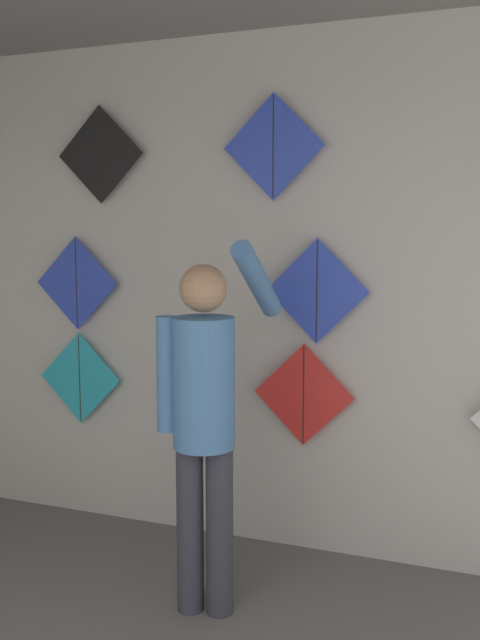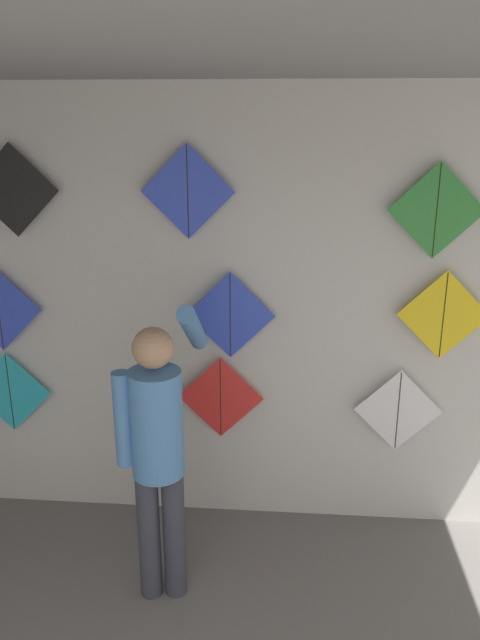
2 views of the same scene
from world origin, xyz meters
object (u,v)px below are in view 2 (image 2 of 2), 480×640
at_px(kite_8, 437,211).
at_px(shopkeeper, 158,442).
at_px(kite_2, 398,411).
at_px(kite_0, 10,392).
at_px(kite_7, 188,192).
at_px(kite_4, 230,315).
at_px(kite_1, 221,398).
at_px(kite_6, 13,190).
at_px(kite_5, 443,315).

bearing_deg(kite_8, shopkeeper, -153.77).
bearing_deg(kite_2, kite_0, 180.00).
bearing_deg(kite_7, kite_4, 0.00).
bearing_deg(kite_8, kite_1, 180.00).
xyz_separation_m(shopkeeper, kite_8, (1.49, 0.74, 1.13)).
xyz_separation_m(kite_0, kite_7, (1.22, 0.00, 1.32)).
xyz_separation_m(kite_2, kite_4, (-1.06, 0.00, 0.61)).
bearing_deg(kite_7, kite_8, 0.00).
bearing_deg(kite_0, kite_1, 0.00).
distance_m(kite_0, kite_8, 2.92).
relative_size(kite_4, kite_6, 1.00).
height_order(kite_0, kite_8, kite_8).
xyz_separation_m(shopkeeper, kite_5, (1.60, 0.74, 0.51)).
bearing_deg(kite_5, kite_7, 180.00).
distance_m(kite_0, kite_2, 2.53).
bearing_deg(kite_6, shopkeeper, -37.21).
height_order(kite_4, kite_7, kite_7).
height_order(shopkeeper, kite_7, kite_7).
xyz_separation_m(shopkeeper, kite_0, (-1.15, 0.74, -0.10)).
relative_size(kite_2, kite_7, 1.00).
relative_size(kite_0, kite_2, 1.00).
relative_size(kite_1, kite_7, 1.00).
relative_size(kite_0, kite_1, 1.00).
distance_m(kite_0, kite_5, 2.81).
bearing_deg(kite_4, kite_6, 180.00).
height_order(kite_4, kite_8, kite_8).
bearing_deg(kite_8, kite_4, 180.00).
bearing_deg(kite_6, kite_7, 0.00).
height_order(kite_2, kite_8, kite_8).
relative_size(kite_6, kite_7, 1.00).
bearing_deg(shopkeeper, kite_4, 56.98).
xyz_separation_m(kite_2, kite_7, (-1.31, 0.00, 1.35)).
bearing_deg(kite_4, kite_2, 0.00).
xyz_separation_m(kite_1, kite_8, (1.24, 0.00, 1.21)).
distance_m(kite_0, kite_7, 1.80).
distance_m(kite_4, kite_7, 0.79).
xyz_separation_m(kite_5, kite_8, (-0.10, 0.00, 0.62)).
xyz_separation_m(kite_0, kite_4, (1.47, 0.00, 0.57)).
xyz_separation_m(kite_1, kite_4, (0.07, 0.00, 0.56)).
xyz_separation_m(shopkeeper, kite_1, (0.25, 0.74, -0.08)).
height_order(kite_2, kite_6, kite_6).
bearing_deg(kite_6, kite_4, 0.00).
xyz_separation_m(kite_7, kite_8, (1.42, 0.00, -0.09)).
xyz_separation_m(kite_4, kite_8, (1.18, 0.00, 0.65)).
bearing_deg(shopkeeper, kite_1, 61.42).
height_order(shopkeeper, kite_5, kite_5).
height_order(kite_2, kite_5, kite_5).
distance_m(kite_1, kite_4, 0.56).
relative_size(kite_0, kite_5, 1.00).
xyz_separation_m(kite_1, kite_6, (-1.22, 0.00, 1.30)).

